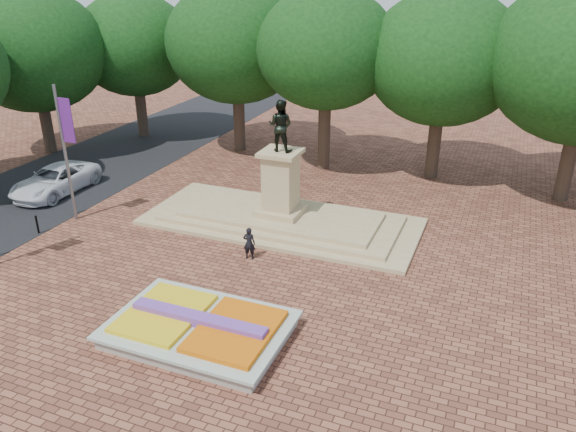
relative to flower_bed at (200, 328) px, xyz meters
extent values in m
plane|color=brown|center=(-1.03, 2.00, -0.38)|extent=(90.00, 90.00, 0.00)
cube|color=black|center=(-16.03, 7.00, -0.37)|extent=(9.00, 90.00, 0.02)
cube|color=gray|center=(-0.03, 0.00, -0.15)|extent=(6.00, 4.00, 0.45)
cube|color=beige|center=(-0.03, 0.00, 0.12)|extent=(6.30, 4.30, 0.12)
cube|color=orange|center=(1.42, 0.00, 0.25)|extent=(2.60, 3.40, 0.22)
cube|color=yellow|center=(-1.48, 0.00, 0.24)|extent=(2.60, 3.40, 0.18)
cube|color=#503592|center=(-0.03, 0.00, 0.34)|extent=(5.20, 0.55, 0.38)
cube|color=tan|center=(-1.03, 10.00, -0.28)|extent=(14.00, 6.00, 0.20)
cube|color=tan|center=(-1.03, 10.00, -0.08)|extent=(12.00, 5.00, 0.20)
cube|color=tan|center=(-1.03, 10.00, 0.12)|extent=(10.00, 4.00, 0.20)
cube|color=tan|center=(-1.03, 10.00, 0.37)|extent=(2.20, 2.20, 0.30)
cube|color=tan|center=(-1.03, 10.00, 1.92)|extent=(1.50, 1.50, 2.80)
cube|color=tan|center=(-1.03, 10.00, 3.42)|extent=(1.90, 1.90, 0.20)
imported|color=black|center=(-1.03, 10.00, 4.77)|extent=(1.22, 0.95, 2.50)
cylinder|color=#36251D|center=(-17.03, 20.00, 1.62)|extent=(0.80, 0.80, 4.00)
ellipsoid|color=black|center=(-17.03, 20.00, 6.32)|extent=(8.80, 8.80, 7.48)
cylinder|color=#36251D|center=(-9.03, 20.00, 1.62)|extent=(0.80, 0.80, 4.00)
ellipsoid|color=black|center=(-9.03, 20.00, 6.32)|extent=(8.80, 8.80, 7.48)
cylinder|color=#36251D|center=(-2.03, 20.00, 1.62)|extent=(0.80, 0.80, 4.00)
ellipsoid|color=black|center=(-2.03, 20.00, 6.32)|extent=(8.80, 8.80, 7.48)
cylinder|color=#36251D|center=(4.97, 20.00, 1.62)|extent=(0.80, 0.80, 4.00)
ellipsoid|color=black|center=(4.97, 20.00, 6.32)|extent=(8.80, 8.80, 7.48)
cylinder|color=#36251D|center=(11.97, 20.00, 1.62)|extent=(0.80, 0.80, 4.00)
ellipsoid|color=black|center=(11.97, 20.00, 6.32)|extent=(8.80, 8.80, 7.48)
cylinder|color=#36251D|center=(-20.53, 15.00, 1.54)|extent=(0.80, 0.80, 3.84)
ellipsoid|color=black|center=(-20.53, 15.00, 6.03)|extent=(8.40, 8.40, 7.14)
cylinder|color=slate|center=(-11.23, 6.50, 3.12)|extent=(0.16, 0.16, 7.00)
cube|color=#581C75|center=(-10.78, 6.50, 4.92)|extent=(0.70, 0.04, 2.20)
cylinder|color=black|center=(-11.73, 4.40, 0.07)|extent=(0.10, 0.10, 0.90)
sphere|color=black|center=(-11.73, 4.40, 0.54)|extent=(0.12, 0.12, 0.12)
cylinder|color=black|center=(-11.73, 7.00, 0.07)|extent=(0.10, 0.10, 0.90)
sphere|color=black|center=(-11.73, 7.00, 0.54)|extent=(0.12, 0.12, 0.12)
imported|color=silver|center=(-14.81, 9.02, 0.40)|extent=(2.66, 5.65, 1.56)
imported|color=black|center=(-0.91, 5.99, 0.39)|extent=(0.61, 0.46, 1.53)
camera|label=1|loc=(9.11, -14.20, 11.83)|focal=35.00mm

